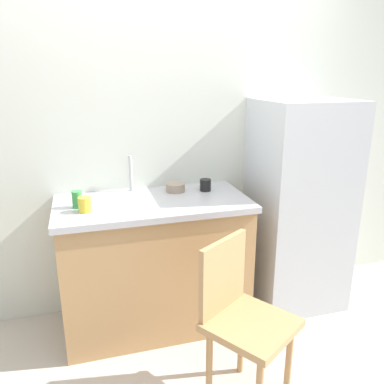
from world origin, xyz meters
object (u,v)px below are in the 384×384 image
(cup_green, at_px, (77,199))
(cup_yellow, at_px, (85,204))
(terracotta_bowl, at_px, (175,187))
(chair, at_px, (241,316))
(cup_black, at_px, (205,185))
(refrigerator, at_px, (298,206))

(cup_green, xyz_separation_m, cup_yellow, (0.04, -0.09, -0.01))
(terracotta_bowl, bearing_deg, chair, -82.80)
(terracotta_bowl, distance_m, cup_yellow, 0.66)
(cup_yellow, bearing_deg, cup_green, 114.57)
(cup_green, relative_size, cup_black, 1.29)
(refrigerator, xyz_separation_m, cup_black, (-0.69, 0.10, 0.18))
(cup_green, xyz_separation_m, cup_black, (0.86, 0.12, -0.01))
(chair, bearing_deg, cup_green, 101.82)
(refrigerator, height_order, chair, refrigerator)
(chair, bearing_deg, refrigerator, 12.29)
(refrigerator, height_order, cup_black, refrigerator)
(refrigerator, relative_size, cup_green, 14.44)
(cup_green, bearing_deg, cup_yellow, -65.43)
(chair, xyz_separation_m, cup_yellow, (-0.73, 0.68, 0.45))
(terracotta_bowl, xyz_separation_m, cup_black, (0.21, -0.04, 0.01))
(cup_green, height_order, cup_yellow, cup_green)
(terracotta_bowl, bearing_deg, cup_yellow, -157.74)
(cup_black, distance_m, cup_yellow, 0.84)
(terracotta_bowl, xyz_separation_m, cup_green, (-0.65, -0.16, 0.02))
(chair, xyz_separation_m, cup_green, (-0.77, 0.77, 0.46))
(terracotta_bowl, distance_m, cup_green, 0.67)
(cup_green, bearing_deg, chair, -44.94)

